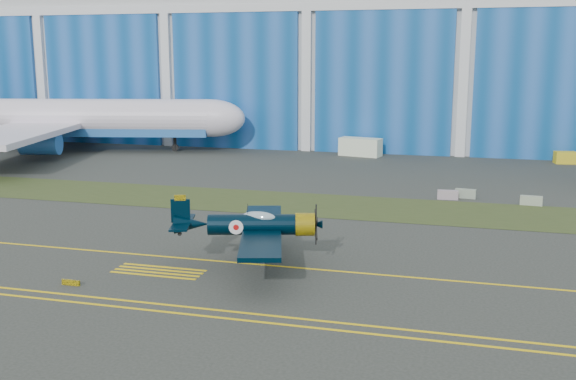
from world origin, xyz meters
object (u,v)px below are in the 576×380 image
(tug, at_px, (565,158))
(warbird, at_px, (253,225))
(shipping_container, at_px, (360,147))
(jetliner, at_px, (56,77))

(tug, bearing_deg, warbird, -126.17)
(shipping_container, distance_m, tug, 26.84)
(warbird, height_order, tug, warbird)
(jetliner, bearing_deg, warbird, -58.12)
(warbird, xyz_separation_m, shipping_container, (-1.05, 51.53, -1.58))
(warbird, relative_size, jetliner, 0.22)
(warbird, height_order, shipping_container, warbird)
(warbird, distance_m, shipping_container, 51.57)
(jetliner, distance_m, shipping_container, 45.19)
(warbird, xyz_separation_m, jetliner, (-44.77, 45.25, 7.96))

